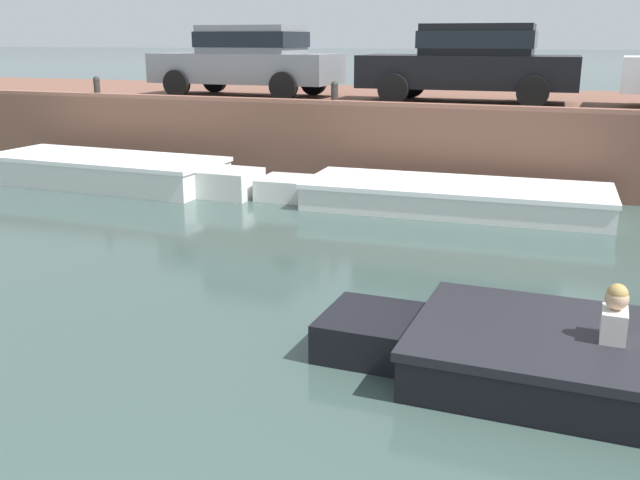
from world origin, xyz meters
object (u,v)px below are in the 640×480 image
at_px(mooring_bollard_west, 97,85).
at_px(car_leftmost_grey, 248,58).
at_px(boat_moored_west_white, 115,171).
at_px(boat_moored_central_white, 441,196).
at_px(car_left_inner_black, 472,60).
at_px(mooring_bollard_mid, 334,92).

bearing_deg(mooring_bollard_west, car_leftmost_grey, 20.19).
relative_size(boat_moored_west_white, boat_moored_central_white, 0.95).
relative_size(boat_moored_west_white, mooring_bollard_west, 13.12).
height_order(car_left_inner_black, mooring_bollard_west, car_left_inner_black).
height_order(boat_moored_west_white, car_leftmost_grey, car_leftmost_grey).
relative_size(boat_moored_central_white, mooring_bollard_west, 13.88).
height_order(boat_moored_central_white, car_left_inner_black, car_left_inner_black).
bearing_deg(mooring_bollard_west, mooring_bollard_mid, 0.00).
relative_size(mooring_bollard_west, mooring_bollard_mid, 1.00).
bearing_deg(car_leftmost_grey, boat_moored_west_white, -116.02).
relative_size(car_leftmost_grey, mooring_bollard_west, 9.46).
height_order(boat_moored_central_white, mooring_bollard_west, mooring_bollard_west).
bearing_deg(boat_moored_central_white, boat_moored_west_white, -178.00).
relative_size(car_leftmost_grey, car_left_inner_black, 0.97).
bearing_deg(car_left_inner_black, boat_moored_west_white, -154.39).
bearing_deg(car_leftmost_grey, boat_moored_central_white, -29.92).
height_order(car_leftmost_grey, mooring_bollard_mid, car_leftmost_grey).
bearing_deg(mooring_bollard_mid, boat_moored_central_white, -33.60).
distance_m(car_leftmost_grey, car_left_inner_black, 4.96).
bearing_deg(mooring_bollard_west, boat_moored_central_white, -11.55).
distance_m(boat_moored_west_white, car_leftmost_grey, 4.06).
relative_size(boat_moored_central_white, mooring_bollard_mid, 13.88).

